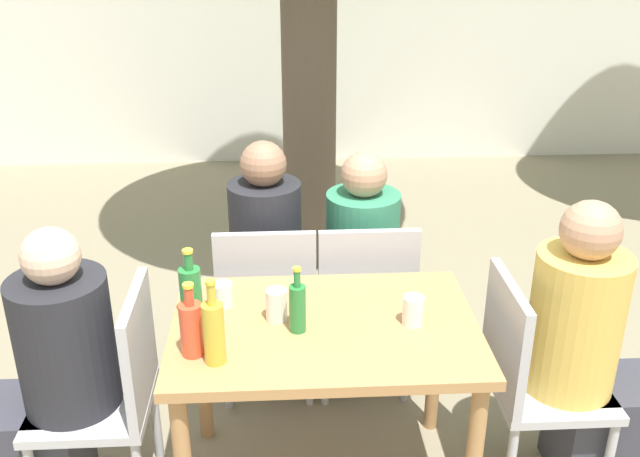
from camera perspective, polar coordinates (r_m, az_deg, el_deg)
cafe_building_wall at (r=6.49m, az=-2.08°, el=17.44°), size 10.00×0.08×2.80m
dining_table_front at (r=2.69m, az=0.37°, el=-9.57°), size 1.13×0.77×0.76m
patio_chair_0 at (r=2.85m, az=-16.22°, el=-12.09°), size 0.44×0.44×0.90m
patio_chair_1 at (r=2.93m, az=16.41°, el=-11.01°), size 0.44×0.44×0.90m
patio_chair_2 at (r=3.29m, az=-4.26°, el=-5.78°), size 0.44×0.44×0.90m
patio_chair_3 at (r=3.31m, az=3.60°, el=-5.56°), size 0.44×0.44×0.90m
person_seated_0 at (r=2.90m, az=-20.87°, el=-11.76°), size 0.58×0.35×1.16m
person_seated_1 at (r=2.99m, az=20.75°, el=-9.97°), size 0.57×0.35×1.22m
person_seated_2 at (r=3.48m, az=-4.24°, el=-3.34°), size 0.33×0.57×1.22m
person_seated_3 at (r=3.51m, az=3.16°, el=-3.51°), size 0.34×0.57×1.17m
green_bottle_0 at (r=2.68m, az=-10.31°, el=-4.88°), size 0.08×0.08×0.27m
green_bottle_1 at (r=2.55m, az=-1.81°, el=-6.27°), size 0.06×0.06×0.25m
oil_cruet_2 at (r=2.40m, az=-8.49°, el=-8.11°), size 0.07×0.07×0.31m
soda_bottle_3 at (r=2.46m, az=-10.24°, el=-7.79°), size 0.08×0.08×0.27m
drinking_glass_0 at (r=2.76m, az=-7.82°, el=-5.24°), size 0.08×0.08×0.09m
drinking_glass_1 at (r=2.63m, az=7.46°, el=-6.50°), size 0.08×0.08×0.11m
drinking_glass_2 at (r=2.53m, az=-8.44°, el=-7.74°), size 0.07×0.07×0.12m
drinking_glass_3 at (r=2.64m, az=-3.50°, el=-6.11°), size 0.08×0.08×0.12m
drinking_glass_4 at (r=2.58m, az=-10.18°, el=-7.43°), size 0.07×0.07×0.10m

